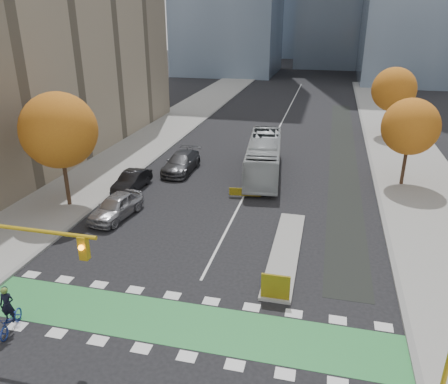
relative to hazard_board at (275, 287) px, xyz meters
The scene contains 18 objects.
ground 5.85m from the hazard_board, 133.60° to the right, with size 300.00×300.00×0.00m, color black.
sidewalk_west 23.59m from the hazard_board, 137.92° to the left, with size 7.00×120.00×0.15m, color gray.
sidewalk_east 18.45m from the hazard_board, 58.98° to the left, with size 7.00×120.00×0.15m, color gray.
curb_west 21.12m from the hazard_board, 131.54° to the left, with size 0.30×120.00×0.16m, color gray.
curb_east 16.92m from the hazard_board, 69.21° to the left, with size 0.30×120.00×0.16m, color gray.
bike_crossing 4.89m from the hazard_board, 145.98° to the right, with size 20.00×3.00×0.01m, color #2C8740.
centre_line 36.03m from the hazard_board, 96.38° to the left, with size 0.15×70.00×0.01m, color silver.
bike_lane_paint 26.05m from the hazard_board, 82.27° to the left, with size 2.50×50.00×0.01m, color black.
median_island 4.85m from the hazard_board, 90.00° to the left, with size 1.60×10.00×0.16m, color gray.
hazard_board is the anchor object (origin of this frame).
tree_west 18.44m from the hazard_board, 154.01° to the left, with size 5.20×5.20×8.22m.
tree_east_near 19.93m from the hazard_board, 65.80° to the left, with size 4.40×4.40×7.08m.
tree_east_far 35.13m from the hazard_board, 75.88° to the left, with size 4.80×4.80×7.65m.
cyclist 12.03m from the hazard_board, 156.11° to the right, with size 1.08×2.03×2.23m.
bus 18.09m from the hazard_board, 100.58° to the left, with size 2.68×11.44×3.19m, color #B7BDC0.
parked_car_a 13.61m from the hazard_board, 149.87° to the left, with size 1.93×4.80×1.64m, color #99999E.
parked_car_b 17.51m from the hazard_board, 137.49° to the left, with size 1.54×4.41×1.45m, color black.
parked_car_c 19.84m from the hazard_board, 121.96° to the left, with size 2.29×5.62×1.63m, color #434448.
Camera 1 is at (5.74, -13.59, 13.00)m, focal length 35.00 mm.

